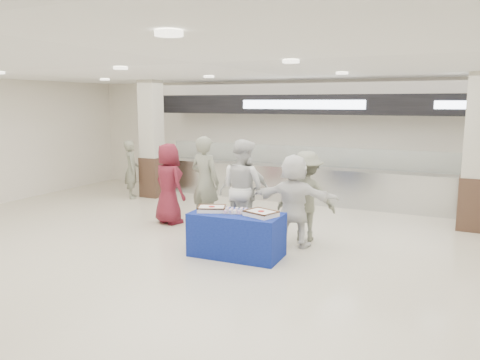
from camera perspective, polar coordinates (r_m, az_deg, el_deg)
The scene contains 15 objects.
ground at distance 7.83m, azimuth -4.78°, elevation -10.05°, with size 14.00×14.00×0.00m, color beige.
serving_line at distance 12.41m, azimuth 7.85°, elevation 2.67°, with size 8.70×0.85×2.80m.
column_left at distance 13.14m, azimuth -10.71°, elevation 4.60°, with size 0.55×0.55×3.20m.
column_right at distance 10.61m, azimuth 26.82°, elevation 2.61°, with size 0.55×0.55×3.20m.
display_table at distance 8.04m, azimuth -0.42°, elevation -6.67°, with size 1.55×0.78×0.75m, color navy.
sheet_cake_left at distance 8.11m, azimuth -3.47°, elevation -3.46°, with size 0.58×0.52×0.10m.
sheet_cake_right at distance 7.75m, azimuth 2.58°, elevation -4.04°, with size 0.59×0.52×0.10m.
cupcake_tray at distance 7.98m, azimuth -0.51°, elevation -3.77°, with size 0.47×0.40×0.07m.
civilian_maroon at distance 10.20m, azimuth -8.68°, elevation -0.45°, with size 0.85×0.55×1.75m, color maroon.
soldier_a at distance 9.83m, azimuth -4.26°, elevation -0.22°, with size 0.70×0.46×1.92m, color slate.
chef_tall at distance 9.09m, azimuth 0.37°, elevation -1.01°, with size 0.93×0.72×1.91m, color silver.
chef_short at distance 9.21m, azimuth 0.60°, elevation -1.50°, with size 1.00×0.42×1.71m, color silver.
soldier_b at distance 8.94m, azimuth 8.06°, elevation -1.96°, with size 1.10×0.63×1.70m, color slate.
civilian_white at distance 8.52m, azimuth 6.58°, elevation -2.51°, with size 1.58×0.50×1.70m, color white.
soldier_bg at distance 13.10m, azimuth -13.09°, elevation 1.26°, with size 0.58×0.38×1.59m, color slate.
Camera 1 is at (3.76, -6.35, 2.61)m, focal length 35.00 mm.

